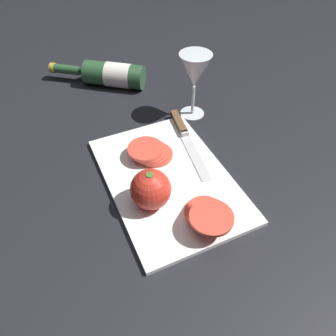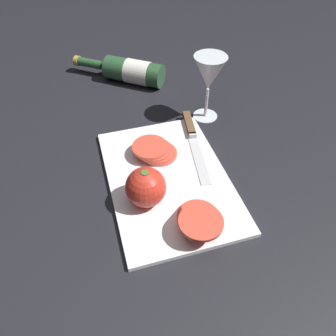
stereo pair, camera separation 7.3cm
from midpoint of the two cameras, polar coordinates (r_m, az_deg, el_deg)
The scene contains 8 objects.
ground_plane at distance 0.70m, azimuth 2.29°, elevation -7.61°, with size 3.00×3.00×0.00m, color black.
cutting_board at distance 0.75m, azimuth 2.76°, elevation -2.04°, with size 0.39×0.27×0.01m.
wine_bottle at distance 1.08m, azimuth -4.52°, elevation 16.43°, with size 0.23×0.28×0.08m.
wine_glass at distance 0.88m, azimuth 9.61°, elevation 15.56°, with size 0.09×0.09×0.18m.
whole_tomato at distance 0.67m, azimuth -0.80°, elevation -3.52°, with size 0.09×0.09×0.09m.
knife at distance 0.86m, azimuth 6.54°, elevation 6.13°, with size 0.27×0.06×0.01m.
tomato_slice_stack_near at distance 0.65m, azimuth 8.69°, elevation -8.98°, with size 0.12×0.10×0.04m.
tomato_slice_stack_far at distance 0.79m, azimuth 0.30°, elevation 2.98°, with size 0.09×0.11×0.03m.
Camera 2 is at (-0.41, 0.11, 0.56)m, focal length 35.00 mm.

